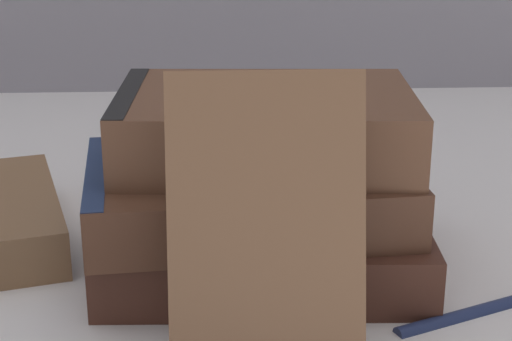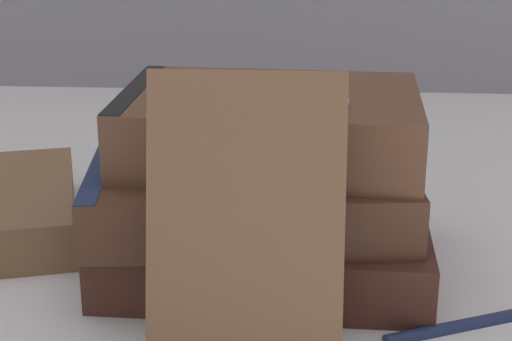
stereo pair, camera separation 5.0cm
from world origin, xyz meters
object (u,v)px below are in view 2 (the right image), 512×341
book_flat_middle (240,191)px  book_flat_top (261,126)px  book_flat_bottom (258,240)px  book_leaning_front (247,233)px  fountain_pen (498,313)px  pocket_watch (303,98)px

book_flat_middle → book_flat_top: 0.04m
book_flat_bottom → book_leaning_front: bearing=-87.8°
book_flat_top → fountain_pen: 0.17m
book_flat_bottom → book_leaning_front: book_leaning_front is taller
book_leaning_front → fountain_pen: 0.16m
pocket_watch → book_flat_bottom: bearing=146.8°
fountain_pen → book_flat_bottom: bearing=132.7°
book_flat_middle → book_flat_top: (0.01, 0.01, 0.04)m
book_flat_bottom → book_leaning_front: size_ratio=1.34×
book_flat_bottom → pocket_watch: 0.10m
book_flat_top → pocket_watch: pocket_watch is taller
book_flat_top → pocket_watch: 0.04m
book_flat_top → pocket_watch: bearing=-40.4°
book_flat_top → book_leaning_front: size_ratio=1.22×
book_flat_top → fountain_pen: (0.14, -0.07, -0.09)m
book_leaning_front → book_flat_top: bearing=89.5°
book_flat_bottom → book_flat_top: size_ratio=1.10×
book_flat_middle → pocket_watch: size_ratio=3.62×
pocket_watch → book_flat_top: bearing=137.0°
book_flat_middle → book_leaning_front: book_leaning_front is taller
fountain_pen → book_flat_top: bearing=130.5°
book_flat_middle → pocket_watch: (0.04, -0.01, 0.06)m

